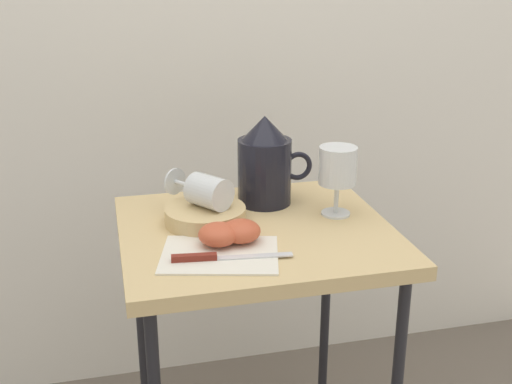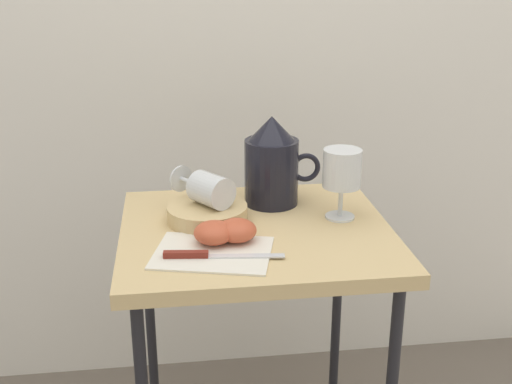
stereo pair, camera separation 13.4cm
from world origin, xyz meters
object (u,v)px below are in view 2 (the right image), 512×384
Objects in this scene: table at (256,257)px; pitcher at (272,169)px; wine_glass_upright at (342,172)px; apple_half_left at (214,233)px; apple_half_right at (237,230)px; basket_tray at (207,213)px; wine_glass_tipped_near at (209,189)px; knife at (206,255)px.

pitcher is (0.05, 0.14, 0.15)m from table.
wine_glass_upright is at bearing -38.88° from pitcher.
apple_half_left is 0.05m from apple_half_right.
apple_half_right is (0.05, -0.12, 0.01)m from basket_tray.
wine_glass_upright is 0.98× the size of wine_glass_tipped_near.
apple_half_right is at bearing 6.82° from apple_half_left.
knife is at bearing -94.41° from basket_tray.
table is at bearing -31.15° from wine_glass_tipped_near.
table is 0.13m from apple_half_right.
wine_glass_tipped_near is (-0.09, 0.06, 0.14)m from table.
apple_half_right is at bearing -116.23° from pitcher.
pitcher is at bearing 68.56° from table.
pitcher is 2.59× the size of apple_half_left.
wine_glass_upright is 0.27m from apple_half_right.
basket_tray is at bearing 152.70° from table.
knife is (-0.01, -0.19, -0.01)m from basket_tray.
apple_half_right is 0.35× the size of knife.
pitcher is at bearing 29.38° from wine_glass_tipped_near.
apple_half_left reaches higher than knife.
basket_tray reaches higher than knife.
basket_tray is 1.12× the size of wine_glass_upright.
wine_glass_tipped_near reaches higher than table.
table is 3.05× the size of knife.
pitcher is 1.33× the size of wine_glass_upright.
apple_half_right is at bearing -66.61° from basket_tray.
apple_half_right reaches higher than knife.
wine_glass_upright is 0.36m from knife.
wine_glass_upright is at bearing 20.35° from apple_half_left.
table is 0.26m from wine_glass_upright.
pitcher reaches higher than table.
basket_tray is 0.19m from pitcher.
wine_glass_upright reaches higher than apple_half_left.
apple_half_left is 0.07m from knife.
wine_glass_upright is at bearing -3.98° from basket_tray.
basket_tray is 0.84× the size of pitcher.
wine_glass_tipped_near reaches higher than apple_half_left.
table is at bearing 38.20° from apple_half_left.
wine_glass_upright is at bearing -5.07° from wine_glass_tipped_near.
wine_glass_tipped_near is (-0.28, 0.03, -0.04)m from wine_glass_upright.
basket_tray is at bearing 85.59° from knife.
wine_glass_upright is 0.31m from apple_half_left.
table is 0.19m from knife.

